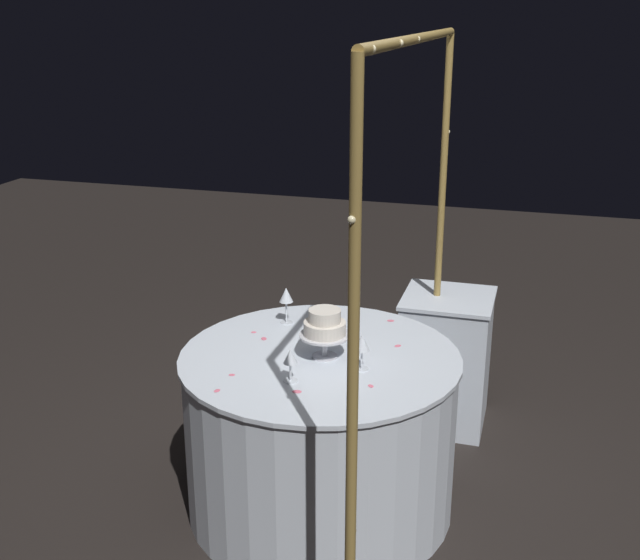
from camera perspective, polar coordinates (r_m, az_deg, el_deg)
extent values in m
plane|color=black|center=(3.82, 0.00, -15.89)|extent=(12.00, 12.00, 0.00)
cylinder|color=olive|center=(4.15, 8.69, 2.82)|extent=(0.04, 0.04, 2.09)
cylinder|color=olive|center=(2.41, 2.36, -9.38)|extent=(0.04, 0.04, 2.09)
cylinder|color=olive|center=(3.05, 7.13, 17.02)|extent=(1.90, 0.04, 0.04)
sphere|color=#F9EAB2|center=(4.41, 8.37, -6.78)|extent=(0.02, 0.02, 0.02)
sphere|color=#F9EAB2|center=(2.17, 2.31, 4.39)|extent=(0.02, 0.02, 0.02)
sphere|color=#F9EAB2|center=(3.76, 8.76, 17.32)|extent=(0.02, 0.02, 0.02)
sphere|color=#F9EAB2|center=(4.24, 8.51, -1.87)|extent=(0.02, 0.02, 0.02)
sphere|color=#F9EAB2|center=(3.34, 8.04, 17.16)|extent=(0.02, 0.02, 0.02)
sphere|color=#F9EAB2|center=(4.37, 8.09, -5.68)|extent=(0.02, 0.02, 0.02)
sphere|color=#F9EAB2|center=(2.97, 7.07, 16.97)|extent=(0.02, 0.02, 0.02)
sphere|color=#F9EAB2|center=(4.39, 7.96, -6.21)|extent=(0.02, 0.02, 0.02)
sphere|color=#F9EAB2|center=(2.66, 2.40, -17.74)|extent=(0.02, 0.02, 0.02)
sphere|color=#F9EAB2|center=(2.63, 5.82, 16.75)|extent=(0.02, 0.02, 0.02)
sphere|color=#F9EAB2|center=(4.03, 9.26, 10.59)|extent=(0.02, 0.02, 0.02)
sphere|color=#F9EAB2|center=(2.15, 2.53, 11.11)|extent=(0.02, 0.02, 0.02)
sphere|color=#F9EAB2|center=(2.24, 3.79, 16.40)|extent=(0.02, 0.02, 0.02)
sphere|color=#F9EAB2|center=(4.45, 7.93, -7.89)|extent=(0.02, 0.02, 0.02)
cylinder|color=silver|center=(3.62, 0.00, -11.10)|extent=(1.21, 1.21, 0.74)
cylinder|color=silver|center=(3.45, 0.00, -5.65)|extent=(1.24, 1.24, 0.02)
cube|color=silver|center=(4.38, 9.07, -5.87)|extent=(0.46, 0.46, 0.72)
cube|color=silver|center=(4.24, 9.33, -1.31)|extent=(0.48, 0.48, 0.02)
cylinder|color=silver|center=(3.43, 0.34, -5.55)|extent=(0.11, 0.11, 0.01)
cylinder|color=silver|center=(3.41, 0.34, -4.81)|extent=(0.02, 0.02, 0.09)
cylinder|color=silver|center=(3.39, 0.34, -4.03)|extent=(0.22, 0.22, 0.01)
cylinder|color=silver|center=(3.37, 0.34, -3.51)|extent=(0.18, 0.18, 0.06)
cylinder|color=silver|center=(3.35, 0.34, -2.62)|extent=(0.14, 0.14, 0.06)
cylinder|color=silver|center=(3.32, 3.03, -6.45)|extent=(0.06, 0.06, 0.00)
cylinder|color=silver|center=(3.30, 3.04, -5.77)|extent=(0.01, 0.01, 0.08)
cone|color=silver|center=(3.27, 3.06, -4.54)|extent=(0.07, 0.07, 0.07)
cylinder|color=silver|center=(3.79, -2.44, -3.09)|extent=(0.06, 0.06, 0.00)
cylinder|color=silver|center=(3.77, -2.45, -2.33)|extent=(0.01, 0.01, 0.11)
cone|color=silver|center=(3.74, -2.47, -1.07)|extent=(0.07, 0.07, 0.07)
cylinder|color=silver|center=(3.22, -2.15, -7.31)|extent=(0.06, 0.06, 0.00)
cylinder|color=silver|center=(3.20, -2.16, -6.67)|extent=(0.01, 0.01, 0.08)
cone|color=silver|center=(3.17, -2.18, -5.55)|extent=(0.06, 0.06, 0.06)
ellipsoid|color=#EA6B84|center=(3.29, -6.42, -6.86)|extent=(0.02, 0.03, 0.00)
ellipsoid|color=#EA6B84|center=(3.74, 0.58, -3.38)|extent=(0.03, 0.02, 0.00)
ellipsoid|color=#EA6B84|center=(3.17, -7.49, -7.97)|extent=(0.04, 0.03, 0.00)
ellipsoid|color=#EA6B84|center=(3.69, -4.84, -3.80)|extent=(0.02, 0.03, 0.00)
ellipsoid|color=#EA6B84|center=(3.18, 3.71, -7.69)|extent=(0.03, 0.03, 0.00)
ellipsoid|color=#EA6B84|center=(3.55, 5.68, -4.78)|extent=(0.04, 0.04, 0.00)
ellipsoid|color=#EA6B84|center=(3.62, -4.10, -4.27)|extent=(0.04, 0.04, 0.00)
ellipsoid|color=#EA6B84|center=(3.13, -1.69, -8.10)|extent=(0.03, 0.04, 0.00)
ellipsoid|color=#EA6B84|center=(3.88, 1.05, -2.53)|extent=(0.03, 0.03, 0.00)
ellipsoid|color=#EA6B84|center=(3.82, 5.15, -2.96)|extent=(0.03, 0.04, 0.00)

